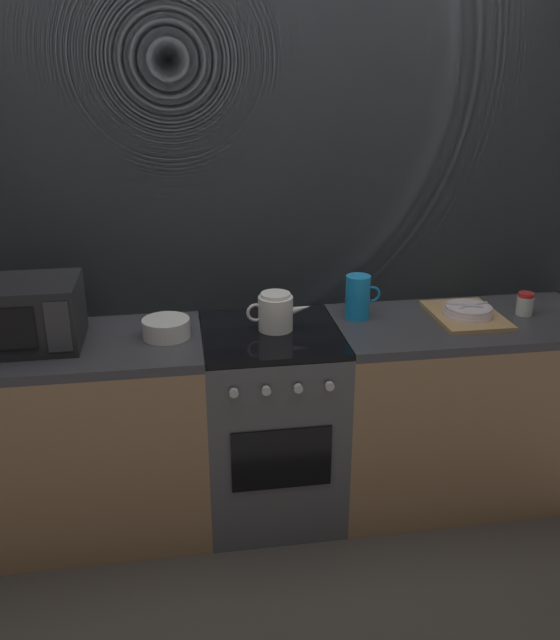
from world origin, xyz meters
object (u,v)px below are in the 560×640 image
microwave (22,314)px  dish_pile (467,313)px  mixing_bowl (166,328)px  kettle (276,312)px  spice_jar (525,304)px  stove_unit (271,423)px  pitcher (358,297)px

microwave → dish_pile: 1.92m
microwave → mixing_bowl: bearing=-0.4°
microwave → mixing_bowl: size_ratio=2.30×
microwave → kettle: size_ratio=1.62×
mixing_bowl → spice_jar: spice_jar is taller
stove_unit → spice_jar: spice_jar is taller
stove_unit → dish_pile: dish_pile is taller
kettle → mixing_bowl: bearing=-178.5°
dish_pile → pitcher: bearing=170.7°
mixing_bowl → dish_pile: (1.34, 0.01, -0.02)m
microwave → mixing_bowl: 0.58m
kettle → dish_pile: size_ratio=0.71×
pitcher → spice_jar: bearing=-5.6°
stove_unit → kettle: 0.53m
stove_unit → spice_jar: 1.28m
spice_jar → kettle: bearing=-179.8°
mixing_bowl → dish_pile: size_ratio=0.50×
mixing_bowl → spice_jar: bearing=0.6°
stove_unit → mixing_bowl: 0.66m
spice_jar → stove_unit: bearing=-178.7°
microwave → dish_pile: bearing=0.3°
stove_unit → microwave: bearing=179.3°
kettle → dish_pile: bearing=-0.0°
stove_unit → microwave: size_ratio=1.96×
spice_jar → pitcher: bearing=174.4°
mixing_bowl → pitcher: pitcher is taller
stove_unit → pitcher: (0.41, 0.10, 0.55)m
stove_unit → dish_pile: (0.90, 0.02, 0.47)m
dish_pile → spice_jar: bearing=1.0°
mixing_bowl → pitcher: size_ratio=1.00×
microwave → stove_unit: bearing=-0.7°
microwave → spice_jar: bearing=0.4°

